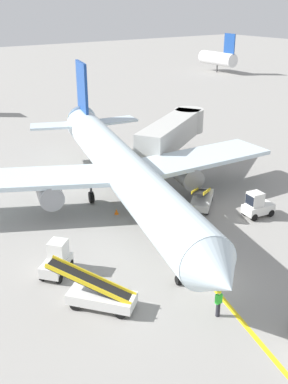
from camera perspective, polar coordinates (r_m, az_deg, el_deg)
name	(u,v)px	position (r m, az deg, el deg)	size (l,w,h in m)	color
ground_plane	(206,281)	(28.70, 7.72, -10.97)	(300.00, 300.00, 0.00)	gray
taxi_line_yellow	(174,241)	(32.74, 3.80, -6.15)	(0.30, 80.00, 0.01)	yellow
airliner	(121,167)	(36.82, -2.96, 3.13)	(27.84, 34.78, 10.10)	silver
jet_bridge	(175,130)	(47.02, 3.92, 7.72)	(12.26, 8.81, 4.85)	beige
baggage_tug_near_wing	(57,260)	(29.23, -10.85, -8.35)	(2.67, 2.55, 2.10)	silver
baggage_tug_by_cargo_door	(257,206)	(36.94, 13.98, -1.67)	(2.55, 1.62, 2.10)	silver
belt_loader_forward_hold	(99,295)	(26.05, -5.61, -12.72)	(4.13, 4.67, 2.59)	silver
belt_loader_aft_hold	(202,199)	(37.77, 7.25, -0.82)	(4.61, 4.21, 2.59)	silver
ground_crew_marshaller	(218,302)	(25.52, 9.32, -13.45)	(0.36, 0.24, 1.70)	#26262D
ground_crew_wing_walker	(192,216)	(34.47, 6.04, -2.95)	(0.36, 0.24, 1.70)	#26262D
safety_cone_nose_left	(165,185)	(41.59, 2.68, 0.82)	(0.36, 0.36, 0.44)	orange
safety_cone_nose_right	(116,212)	(36.56, -3.47, -2.47)	(0.36, 0.36, 0.44)	orange
distant_aircraft_mid_right	(218,58)	(110.95, 9.26, 16.24)	(3.00, 10.10, 8.80)	silver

